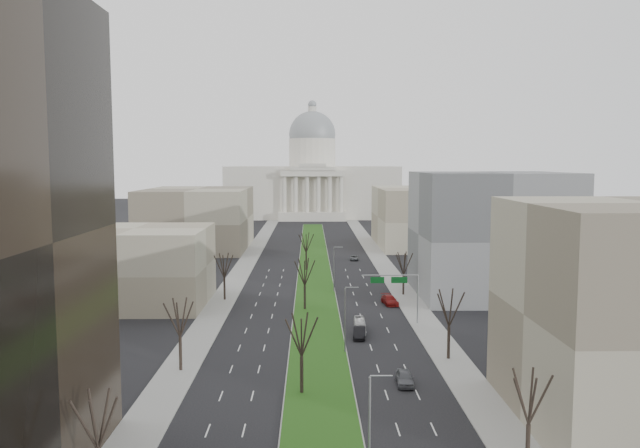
{
  "coord_description": "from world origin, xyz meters",
  "views": [
    {
      "loc": [
        -1.01,
        -27.8,
        25.94
      ],
      "look_at": [
        1.2,
        113.07,
        11.94
      ],
      "focal_mm": 35.0,
      "sensor_mm": 36.0,
      "label": 1
    }
  ],
  "objects": [
    {
      "name": "tree_median_b",
      "position": [
        -2.0,
        80.0,
        7.0
      ],
      "size": [
        5.4,
        5.4,
        9.72
      ],
      "color": "black",
      "rests_on": "ground"
    },
    {
      "name": "tree_left_far",
      "position": [
        -17.2,
        88.0,
        6.84
      ],
      "size": [
        5.28,
        5.28,
        9.5
      ],
      "color": "black",
      "rests_on": "ground"
    },
    {
      "name": "tree_right_near",
      "position": [
        17.2,
        22.0,
        6.69
      ],
      "size": [
        5.16,
        5.16,
        9.29
      ],
      "color": "black",
      "rests_on": "ground"
    },
    {
      "name": "streetlamp_median_b",
      "position": [
        3.76,
        55.0,
        4.81
      ],
      "size": [
        1.9,
        0.2,
        9.16
      ],
      "color": "gray",
      "rests_on": "ground"
    },
    {
      "name": "capitol",
      "position": [
        0.0,
        269.59,
        16.31
      ],
      "size": [
        80.0,
        46.0,
        55.0
      ],
      "color": "beige",
      "rests_on": "ground"
    },
    {
      "name": "car_grey_far",
      "position": [
        10.66,
        135.9,
        0.62
      ],
      "size": [
        2.35,
        4.56,
        1.23
      ],
      "primitive_type": "imported",
      "rotation": [
        0.0,
        0.0,
        -0.07
      ],
      "color": "#4F5357",
      "rests_on": "ground"
    },
    {
      "name": "building_beige_left",
      "position": [
        -33.0,
        85.0,
        7.0
      ],
      "size": [
        26.0,
        22.0,
        14.0
      ],
      "primitive_type": "cube",
      "color": "gray",
      "rests_on": "ground"
    },
    {
      "name": "tree_median_c",
      "position": [
        -2.0,
        120.0,
        7.0
      ],
      "size": [
        5.4,
        5.4,
        9.72
      ],
      "color": "black",
      "rests_on": "ground"
    },
    {
      "name": "building_grey_right",
      "position": [
        34.0,
        92.0,
        12.0
      ],
      "size": [
        28.0,
        26.0,
        24.0
      ],
      "primitive_type": "cube",
      "color": "#5C5E61",
      "rests_on": "ground"
    },
    {
      "name": "streetlamp_median_a",
      "position": [
        3.76,
        20.0,
        4.81
      ],
      "size": [
        1.9,
        0.2,
        9.16
      ],
      "color": "gray",
      "rests_on": "ground"
    },
    {
      "name": "tree_right_far",
      "position": [
        17.2,
        92.0,
        6.53
      ],
      "size": [
        5.04,
        5.04,
        9.07
      ],
      "color": "black",
      "rests_on": "ground"
    },
    {
      "name": "sidewalk_right",
      "position": [
        17.5,
        95.0,
        0.07
      ],
      "size": [
        5.0,
        330.0,
        0.15
      ],
      "primitive_type": "cube",
      "color": "gray",
      "rests_on": "ground"
    },
    {
      "name": "median",
      "position": [
        0.0,
        118.99,
        0.1
      ],
      "size": [
        8.0,
        222.03,
        0.2
      ],
      "color": "#999993",
      "rests_on": "ground"
    },
    {
      "name": "tree_left_mid",
      "position": [
        -17.2,
        48.0,
        7.0
      ],
      "size": [
        5.4,
        5.4,
        9.72
      ],
      "color": "black",
      "rests_on": "ground"
    },
    {
      "name": "tree_right_mid",
      "position": [
        17.2,
        52.0,
        7.16
      ],
      "size": [
        5.52,
        5.52,
        9.94
      ],
      "color": "black",
      "rests_on": "ground"
    },
    {
      "name": "building_far_right",
      "position": [
        35.0,
        165.0,
        9.0
      ],
      "size": [
        30.0,
        40.0,
        18.0
      ],
      "primitive_type": "cube",
      "color": "gray",
      "rests_on": "ground"
    },
    {
      "name": "tree_median_a",
      "position": [
        -2.0,
        40.0,
        7.0
      ],
      "size": [
        5.4,
        5.4,
        9.72
      ],
      "color": "black",
      "rests_on": "ground"
    },
    {
      "name": "tree_left_near",
      "position": [
        -17.2,
        18.0,
        6.61
      ],
      "size": [
        5.1,
        5.1,
        9.18
      ],
      "color": "black",
      "rests_on": "ground"
    },
    {
      "name": "car_black",
      "position": [
        6.29,
        62.42,
        0.83
      ],
      "size": [
        2.29,
        5.18,
        1.65
      ],
      "primitive_type": "imported",
      "rotation": [
        0.0,
        0.0,
        -0.11
      ],
      "color": "black",
      "rests_on": "ground"
    },
    {
      "name": "mast_arm_signs",
      "position": [
        13.49,
        70.03,
        6.11
      ],
      "size": [
        9.12,
        0.24,
        8.09
      ],
      "color": "gray",
      "rests_on": "ground"
    },
    {
      "name": "ground",
      "position": [
        0.0,
        120.0,
        0.0
      ],
      "size": [
        600.0,
        600.0,
        0.0
      ],
      "primitive_type": "plane",
      "color": "black",
      "rests_on": "ground"
    },
    {
      "name": "sidewalk_left",
      "position": [
        -17.5,
        95.0,
        0.07
      ],
      "size": [
        5.0,
        330.0,
        0.15
      ],
      "primitive_type": "cube",
      "color": "gray",
      "rests_on": "ground"
    },
    {
      "name": "car_grey_near",
      "position": [
        10.01,
        42.82,
        0.81
      ],
      "size": [
        2.09,
        4.81,
        1.61
      ],
      "primitive_type": "imported",
      "rotation": [
        0.0,
        0.0,
        -0.04
      ],
      "color": "#56585F",
      "rests_on": "ground"
    },
    {
      "name": "streetlamp_median_c",
      "position": [
        3.76,
        95.0,
        4.81
      ],
      "size": [
        1.9,
        0.2,
        9.16
      ],
      "color": "gray",
      "rests_on": "ground"
    },
    {
      "name": "box_van",
      "position": [
        6.61,
        66.07,
        0.91
      ],
      "size": [
        1.74,
        6.56,
        1.81
      ],
      "primitive_type": "imported",
      "rotation": [
        0.0,
        0.0,
        -0.03
      ],
      "color": "white",
      "rests_on": "ground"
    },
    {
      "name": "car_red",
      "position": [
        13.5,
        83.95,
        0.81
      ],
      "size": [
        3.06,
        5.88,
        1.63
      ],
      "primitive_type": "imported",
      "rotation": [
        0.0,
        0.0,
        0.14
      ],
      "color": "maroon",
      "rests_on": "ground"
    },
    {
      "name": "building_far_left",
      "position": [
        -35.0,
        160.0,
        9.0
      ],
      "size": [
        30.0,
        40.0,
        18.0
      ],
      "primitive_type": "cube",
      "color": "#7B715E",
      "rests_on": "ground"
    }
  ]
}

